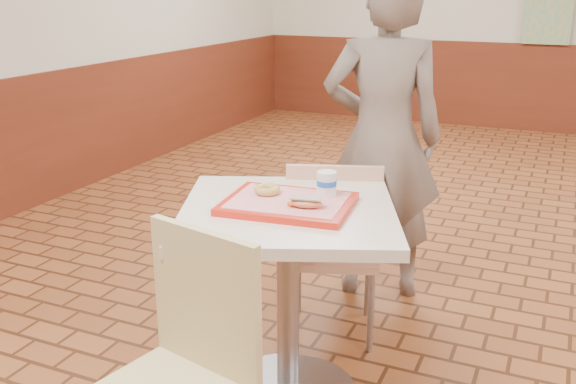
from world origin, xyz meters
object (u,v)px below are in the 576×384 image
at_px(chair_main_front, 181,366).
at_px(chair_main_back, 333,242).
at_px(ring_donut, 267,190).
at_px(main_table, 288,274).
at_px(long_john_donut, 305,203).
at_px(serving_tray, 288,204).
at_px(paper_cup, 327,184).
at_px(customer, 383,139).

xyz_separation_m(chair_main_front, chair_main_back, (0.07, 1.17, -0.02)).
height_order(chair_main_front, ring_donut, chair_main_front).
bearing_deg(main_table, chair_main_front, -96.26).
bearing_deg(long_john_donut, serving_tray, 149.40).
distance_m(serving_tray, ring_donut, 0.12).
bearing_deg(ring_donut, paper_cup, 16.89).
height_order(customer, paper_cup, customer).
distance_m(main_table, chair_main_front, 0.66).
relative_size(chair_main_front, customer, 0.54).
bearing_deg(chair_main_back, chair_main_front, 67.30).
height_order(ring_donut, paper_cup, paper_cup).
bearing_deg(chair_main_back, long_john_donut, 79.78).
bearing_deg(paper_cup, ring_donut, -163.11).
distance_m(customer, paper_cup, 1.03).
bearing_deg(main_table, serving_tray, 0.00).
relative_size(serving_tray, ring_donut, 4.59).
height_order(serving_tray, long_john_donut, long_john_donut).
bearing_deg(ring_donut, chair_main_front, -87.28).
xyz_separation_m(long_john_donut, paper_cup, (0.02, 0.16, 0.03)).
xyz_separation_m(chair_main_front, serving_tray, (0.07, 0.65, 0.33)).
height_order(main_table, chair_main_back, chair_main_back).
relative_size(customer, paper_cup, 18.20).
bearing_deg(customer, long_john_donut, 73.52).
bearing_deg(serving_tray, customer, 87.60).
relative_size(main_table, long_john_donut, 6.23).
relative_size(main_table, chair_main_front, 0.90).
bearing_deg(chair_main_front, chair_main_back, 99.61).
distance_m(chair_main_back, serving_tray, 0.62).
xyz_separation_m(chair_main_back, serving_tray, (-0.00, -0.51, 0.35)).
xyz_separation_m(main_table, chair_main_back, (0.00, 0.51, -0.06)).
xyz_separation_m(chair_main_back, paper_cup, (0.11, -0.41, 0.42)).
bearing_deg(customer, paper_cup, 75.18).
bearing_deg(serving_tray, chair_main_front, -96.26).
distance_m(chair_main_front, paper_cup, 0.87).
bearing_deg(long_john_donut, chair_main_back, 98.80).
xyz_separation_m(main_table, customer, (0.05, 1.13, 0.30)).
relative_size(customer, serving_tray, 3.70).
bearing_deg(paper_cup, main_table, -137.98).
relative_size(main_table, chair_main_back, 0.93).
bearing_deg(ring_donut, serving_tray, -19.51).
xyz_separation_m(customer, paper_cup, (0.07, -1.02, 0.05)).
relative_size(chair_main_back, ring_donut, 8.84).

